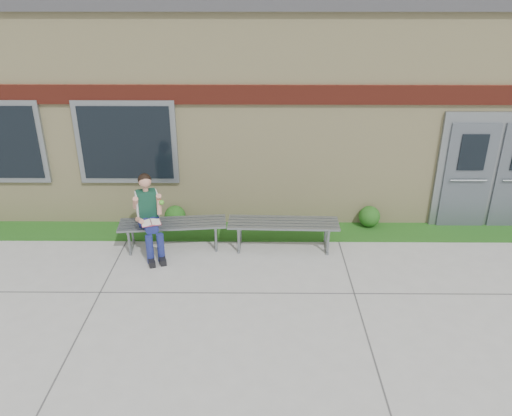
{
  "coord_description": "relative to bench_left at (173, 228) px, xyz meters",
  "views": [
    {
      "loc": [
        -0.49,
        -6.07,
        4.46
      ],
      "look_at": [
        -0.55,
        1.7,
        0.93
      ],
      "focal_mm": 35.0,
      "sensor_mm": 36.0,
      "label": 1
    }
  ],
  "objects": [
    {
      "name": "girl",
      "position": [
        -0.36,
        -0.21,
        0.38
      ],
      "size": [
        0.64,
        0.91,
        1.46
      ],
      "rotation": [
        0.0,
        0.0,
        0.34
      ],
      "color": "navy",
      "rests_on": "ground"
    },
    {
      "name": "ground",
      "position": [
        2.06,
        -2.0,
        -0.38
      ],
      "size": [
        80.0,
        80.0,
        0.0
      ],
      "primitive_type": "plane",
      "color": "#9E9E99",
      "rests_on": "ground"
    },
    {
      "name": "bench_right",
      "position": [
        2.0,
        0.0,
        0.01
      ],
      "size": [
        2.01,
        0.61,
        0.52
      ],
      "rotation": [
        0.0,
        0.0,
        -0.03
      ],
      "color": "slate",
      "rests_on": "ground"
    },
    {
      "name": "shrub_east",
      "position": [
        3.75,
        0.85,
        -0.16
      ],
      "size": [
        0.42,
        0.42,
        0.42
      ],
      "primitive_type": "sphere",
      "color": "#254913",
      "rests_on": "grass_strip"
    },
    {
      "name": "bench_left",
      "position": [
        0.0,
        0.0,
        0.0
      ],
      "size": [
        1.96,
        0.73,
        0.5
      ],
      "rotation": [
        0.0,
        0.0,
        0.1
      ],
      "color": "slate",
      "rests_on": "ground"
    },
    {
      "name": "school_building",
      "position": [
        2.06,
        3.99,
        1.72
      ],
      "size": [
        16.2,
        6.22,
        4.2
      ],
      "color": "beige",
      "rests_on": "ground"
    },
    {
      "name": "shrub_mid",
      "position": [
        -0.11,
        0.85,
        -0.16
      ],
      "size": [
        0.41,
        0.41,
        0.41
      ],
      "primitive_type": "sphere",
      "color": "#254913",
      "rests_on": "grass_strip"
    },
    {
      "name": "grass_strip",
      "position": [
        2.06,
        0.6,
        -0.37
      ],
      "size": [
        16.0,
        0.8,
        0.02
      ],
      "primitive_type": "cube",
      "color": "#254913",
      "rests_on": "ground"
    }
  ]
}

